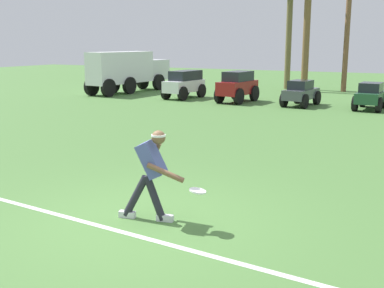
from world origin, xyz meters
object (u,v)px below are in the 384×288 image
at_px(frisbee_thrower, 151,170).
at_px(parked_car_slot_d, 371,96).
at_px(parked_car_slot_c, 301,93).
at_px(parked_car_slot_a, 185,83).
at_px(frisbee_in_flight, 198,191).
at_px(palm_tree_right_of_centre, 348,17).
at_px(palm_tree_far_left, 289,25).
at_px(palm_tree_left_of_centre, 307,27).
at_px(parked_car_slot_b, 238,86).
at_px(box_truck, 128,70).

distance_m(frisbee_thrower, parked_car_slot_d, 14.76).
bearing_deg(parked_car_slot_c, parked_car_slot_a, 177.98).
bearing_deg(parked_car_slot_a, frisbee_in_flight, -60.72).
bearing_deg(palm_tree_right_of_centre, parked_car_slot_a, -131.91).
xyz_separation_m(palm_tree_far_left, palm_tree_right_of_centre, (3.28, -0.22, 0.33)).
bearing_deg(parked_car_slot_a, parked_car_slot_c, -2.02).
bearing_deg(parked_car_slot_a, palm_tree_left_of_centre, 54.64).
bearing_deg(parked_car_slot_c, frisbee_in_flight, -80.35).
distance_m(parked_car_slot_b, palm_tree_left_of_centre, 7.01).
xyz_separation_m(parked_car_slot_a, palm_tree_right_of_centre, (6.26, 6.97, 3.29)).
bearing_deg(palm_tree_far_left, frisbee_in_flight, -76.40).
distance_m(parked_car_slot_d, palm_tree_left_of_centre, 8.06).
bearing_deg(frisbee_thrower, box_truck, 126.23).
xyz_separation_m(box_truck, palm_tree_right_of_centre, (10.34, 5.94, 2.78)).
height_order(parked_car_slot_d, palm_tree_far_left, palm_tree_far_left).
height_order(parked_car_slot_a, palm_tree_far_left, palm_tree_far_left).
relative_size(frisbee_thrower, parked_car_slot_a, 0.57).
xyz_separation_m(parked_car_slot_d, box_truck, (-12.73, 1.08, 0.67)).
distance_m(frisbee_in_flight, parked_car_slot_c, 14.79).
bearing_deg(palm_tree_left_of_centre, palm_tree_far_left, 138.94).
height_order(parked_car_slot_a, parked_car_slot_b, parked_car_slot_b).
bearing_deg(parked_car_slot_a, parked_car_slot_d, -0.35).
xyz_separation_m(frisbee_thrower, frisbee_in_flight, (0.80, -0.03, -0.20)).
relative_size(box_truck, palm_tree_right_of_centre, 0.90).
height_order(parked_car_slot_d, palm_tree_left_of_centre, palm_tree_left_of_centre).
relative_size(frisbee_in_flight, palm_tree_right_of_centre, 0.05).
xyz_separation_m(frisbee_thrower, parked_car_slot_d, (1.16, 14.71, -0.23)).
distance_m(parked_car_slot_d, palm_tree_far_left, 9.72).
relative_size(parked_car_slot_a, palm_tree_far_left, 0.41).
bearing_deg(parked_car_slot_a, palm_tree_right_of_centre, 48.09).
bearing_deg(parked_car_slot_b, box_truck, 169.70).
height_order(parked_car_slot_c, parked_car_slot_d, same).
height_order(frisbee_thrower, box_truck, box_truck).
height_order(frisbee_in_flight, parked_car_slot_d, parked_car_slot_d).
bearing_deg(box_truck, palm_tree_left_of_centre, 30.94).
height_order(frisbee_thrower, frisbee_in_flight, frisbee_thrower).
bearing_deg(palm_tree_left_of_centre, parked_car_slot_c, -76.29).
relative_size(parked_car_slot_a, parked_car_slot_c, 1.09).
relative_size(frisbee_thrower, parked_car_slot_b, 0.58).
height_order(parked_car_slot_c, palm_tree_far_left, palm_tree_far_left).
distance_m(parked_car_slot_c, palm_tree_right_of_centre, 7.97).
relative_size(parked_car_slot_b, box_truck, 0.41).
distance_m(palm_tree_far_left, palm_tree_right_of_centre, 3.31).
xyz_separation_m(parked_car_slot_c, palm_tree_right_of_centre, (0.44, 7.18, 3.45)).
relative_size(parked_car_slot_a, parked_car_slot_d, 1.11).
relative_size(frisbee_in_flight, parked_car_slot_a, 0.13).
relative_size(parked_car_slot_c, palm_tree_left_of_centre, 0.38).
bearing_deg(frisbee_in_flight, palm_tree_right_of_centre, 95.34).
distance_m(parked_car_slot_c, palm_tree_far_left, 8.51).
xyz_separation_m(frisbee_in_flight, parked_car_slot_c, (-2.48, 14.58, -0.03)).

